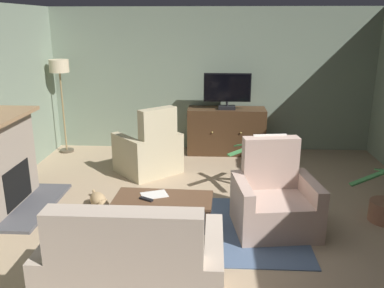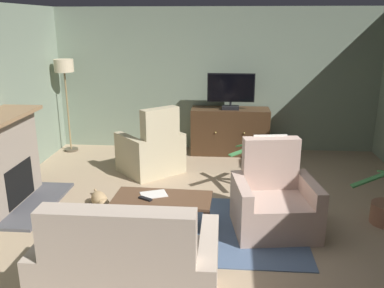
{
  "view_description": "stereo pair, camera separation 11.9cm",
  "coord_description": "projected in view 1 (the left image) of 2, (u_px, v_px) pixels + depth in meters",
  "views": [
    {
      "loc": [
        0.05,
        -4.34,
        2.39
      ],
      "look_at": [
        -0.21,
        0.39,
        0.96
      ],
      "focal_mm": 38.25,
      "sensor_mm": 36.0,
      "label": 1
    },
    {
      "loc": [
        0.17,
        -4.33,
        2.39
      ],
      "look_at": [
        -0.21,
        0.39,
        0.96
      ],
      "focal_mm": 38.25,
      "sensor_mm": 36.0,
      "label": 2
    }
  ],
  "objects": [
    {
      "name": "potted_plant_tall_palm_by_window",
      "position": [
        257.0,
        177.0,
        5.97
      ],
      "size": [
        0.92,
        0.81,
        0.75
      ],
      "color": "#99664C",
      "rests_on": "ground_plane"
    },
    {
      "name": "wall_back",
      "position": [
        212.0,
        80.0,
        7.7
      ],
      "size": [
        6.6,
        0.1,
        2.64
      ],
      "primitive_type": "cube",
      "color": "gray",
      "rests_on": "ground_plane"
    },
    {
      "name": "rug_central",
      "position": [
        202.0,
        227.0,
        4.93
      ],
      "size": [
        2.44,
        1.68,
        0.01
      ],
      "primitive_type": "cube",
      "color": "slate",
      "rests_on": "ground_plane"
    },
    {
      "name": "tv_cabinet",
      "position": [
        226.0,
        132.0,
        7.61
      ],
      "size": [
        1.42,
        0.54,
        0.85
      ],
      "color": "black",
      "rests_on": "ground_plane"
    },
    {
      "name": "fireplace",
      "position": [
        0.0,
        165.0,
        5.32
      ],
      "size": [
        0.93,
        1.45,
        1.24
      ],
      "color": "#4C4C51",
      "rests_on": "ground_plane"
    },
    {
      "name": "coffee_table",
      "position": [
        163.0,
        201.0,
        4.73
      ],
      "size": [
        1.15,
        0.57,
        0.43
      ],
      "color": "brown",
      "rests_on": "ground_plane"
    },
    {
      "name": "armchair_in_far_corner",
      "position": [
        274.0,
        202.0,
        4.84
      ],
      "size": [
        1.04,
        0.93,
        1.08
      ],
      "color": "#BC9E8E",
      "rests_on": "ground_plane"
    },
    {
      "name": "floor_lamp",
      "position": [
        60.0,
        76.0,
        7.38
      ],
      "size": [
        0.35,
        0.35,
        1.73
      ],
      "color": "#4C4233",
      "rests_on": "ground_plane"
    },
    {
      "name": "ground_plane",
      "position": [
        208.0,
        233.0,
        4.85
      ],
      "size": [
        6.6,
        7.27,
        0.04
      ],
      "primitive_type": "cube",
      "color": "tan"
    },
    {
      "name": "armchair_beside_cabinet",
      "position": [
        149.0,
        152.0,
        6.62
      ],
      "size": [
        1.19,
        1.18,
        1.11
      ],
      "color": "tan",
      "rests_on": "ground_plane"
    },
    {
      "name": "television",
      "position": [
        227.0,
        90.0,
        7.33
      ],
      "size": [
        0.85,
        0.2,
        0.65
      ],
      "color": "black",
      "rests_on": "tv_cabinet"
    },
    {
      "name": "sofa_floral",
      "position": [
        134.0,
        275.0,
        3.41
      ],
      "size": [
        1.47,
        0.91,
        1.08
      ],
      "color": "#C6B29E",
      "rests_on": "ground_plane"
    },
    {
      "name": "tv_remote",
      "position": [
        146.0,
        199.0,
        4.66
      ],
      "size": [
        0.17,
        0.13,
        0.02
      ],
      "primitive_type": "cube",
      "rotation": [
        0.0,
        0.0,
        2.64
      ],
      "color": "black",
      "rests_on": "coffee_table"
    },
    {
      "name": "folded_newspaper",
      "position": [
        154.0,
        195.0,
        4.8
      ],
      "size": [
        0.36,
        0.31,
        0.01
      ],
      "primitive_type": "cube",
      "rotation": [
        0.0,
        0.0,
        0.38
      ],
      "color": "silver",
      "rests_on": "coffee_table"
    },
    {
      "name": "cat",
      "position": [
        99.0,
        201.0,
        5.41
      ],
      "size": [
        0.39,
        0.66,
        0.22
      ],
      "color": "tan",
      "rests_on": "ground_plane"
    }
  ]
}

